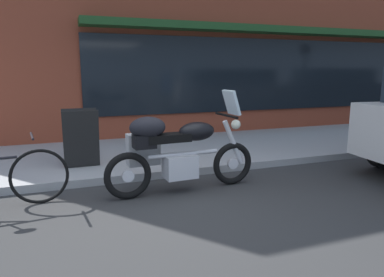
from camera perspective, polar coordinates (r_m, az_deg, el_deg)
The scene contains 4 objects.
ground_plane at distance 4.34m, azimuth -2.14°, elevation -11.67°, with size 80.00×80.00×0.00m, color #2E2E2E.
storefront_building at distance 11.62m, azimuth 24.54°, elevation 18.65°, with size 21.40×0.90×7.02m.
touring_motorcycle at distance 4.86m, azimuth -2.96°, elevation -1.77°, with size 2.19×0.62×1.39m.
sandwich_board_sign at distance 5.99m, azimuth -17.36°, elevation 0.05°, with size 0.55×0.41×0.93m.
Camera 1 is at (-1.24, -3.81, 1.66)m, focal length 33.31 mm.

